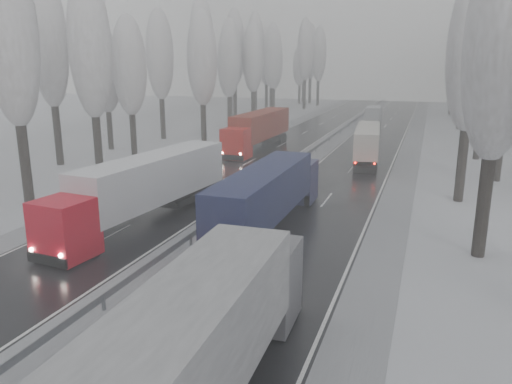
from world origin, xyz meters
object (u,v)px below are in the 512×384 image
Objects in this scene: truck_grey_tarp at (186,359)px; truck_red_red at (258,128)px; truck_blue_box at (270,193)px; box_truck_distant at (374,115)px; truck_cream_box at (368,140)px; truck_red_white at (145,186)px.

truck_red_red is at bearing 105.16° from truck_grey_tarp.
box_truck_distant is at bearing 90.63° from truck_blue_box.
truck_red_red is (-9.74, -32.47, 1.11)m from box_truck_distant.
truck_grey_tarp is 1.16× the size of truck_cream_box.
truck_blue_box is 60.01m from box_truck_distant.
truck_red_white reaches higher than truck_blue_box.
box_truck_distant is 0.45× the size of truck_red_red.
truck_red_red reaches higher than truck_cream_box.
truck_red_white is 0.97× the size of truck_red_red.
truck_grey_tarp is 0.98× the size of truck_red_red.
truck_grey_tarp is 46.98m from truck_red_red.
box_truck_distant is 61.69m from truck_red_white.
truck_grey_tarp is 42.35m from truck_cream_box.
truck_grey_tarp is 19.69m from truck_red_white.
truck_cream_box is at bearing -86.70° from box_truck_distant.
truck_blue_box is 29.36m from truck_red_red.
truck_cream_box is 0.84× the size of truck_red_red.
truck_cream_box is (-0.53, 42.34, -0.36)m from truck_grey_tarp.
truck_grey_tarp reaches higher than truck_cream_box.
box_truck_distant is at bearing 88.58° from truck_red_white.
truck_red_white is at bearing -84.32° from truck_red_red.
truck_red_red reaches higher than box_truck_distant.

